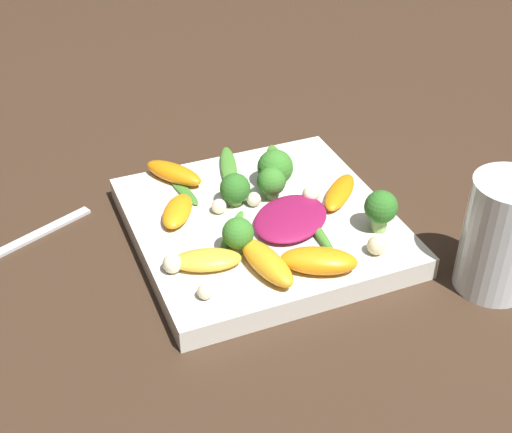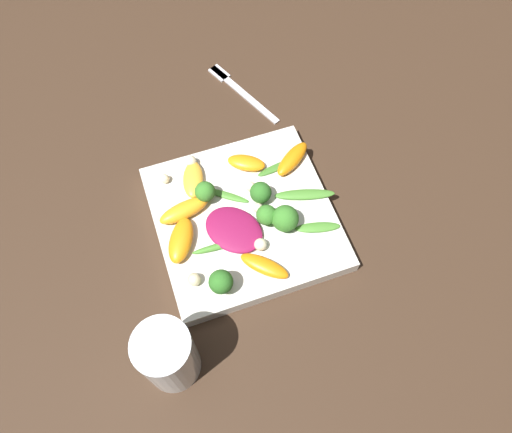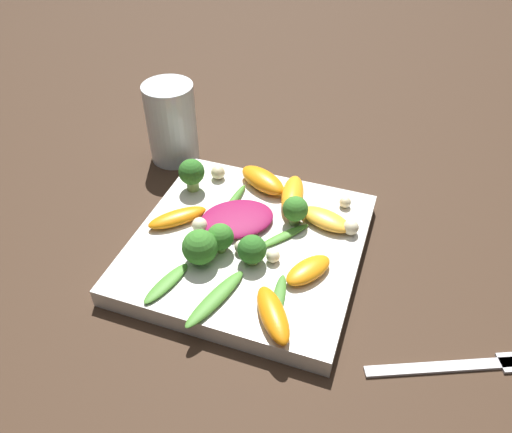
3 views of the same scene
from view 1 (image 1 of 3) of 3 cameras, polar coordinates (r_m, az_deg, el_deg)
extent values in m
plane|color=#382619|center=(0.74, 0.45, -1.48)|extent=(2.40, 2.40, 0.00)
cube|color=silver|center=(0.73, 0.46, -0.74)|extent=(0.26, 0.26, 0.02)
cylinder|color=white|center=(0.68, 19.03, -1.49)|extent=(0.07, 0.07, 0.11)
cube|color=silver|center=(0.76, -18.47, -1.96)|extent=(0.08, 0.16, 0.01)
ellipsoid|color=maroon|center=(0.71, 2.78, -0.14)|extent=(0.11, 0.11, 0.01)
ellipsoid|color=#FCAD33|center=(0.66, -3.96, -3.49)|extent=(0.05, 0.07, 0.02)
ellipsoid|color=orange|center=(0.65, 0.86, -3.69)|extent=(0.08, 0.04, 0.02)
ellipsoid|color=orange|center=(0.72, -6.30, 0.43)|extent=(0.06, 0.05, 0.02)
ellipsoid|color=orange|center=(0.78, -6.60, 3.48)|extent=(0.07, 0.06, 0.02)
ellipsoid|color=orange|center=(0.65, 5.06, -3.54)|extent=(0.06, 0.08, 0.02)
ellipsoid|color=orange|center=(0.75, 6.70, 1.95)|extent=(0.07, 0.07, 0.01)
cylinder|color=#84AD5B|center=(0.77, 1.53, 2.93)|extent=(0.01, 0.01, 0.01)
sphere|color=#387A28|center=(0.76, 1.55, 3.95)|extent=(0.04, 0.04, 0.04)
cylinder|color=#7A9E51|center=(0.74, -1.67, 1.36)|extent=(0.01, 0.01, 0.01)
sphere|color=#2D6B23|center=(0.73, -1.68, 2.26)|extent=(0.03, 0.03, 0.03)
cylinder|color=#84AD5B|center=(0.71, 9.83, -0.43)|extent=(0.02, 0.02, 0.02)
sphere|color=#2D6B23|center=(0.70, 9.97, 0.76)|extent=(0.03, 0.03, 0.03)
cylinder|color=#7A9E51|center=(0.75, 1.23, 1.89)|extent=(0.01, 0.01, 0.01)
sphere|color=#387A28|center=(0.74, 1.24, 2.82)|extent=(0.03, 0.03, 0.03)
cylinder|color=#7A9E51|center=(0.67, -1.43, -2.36)|extent=(0.01, 0.01, 0.01)
sphere|color=#387A28|center=(0.66, -1.45, -1.33)|extent=(0.03, 0.03, 0.03)
ellipsoid|color=#47842D|center=(0.79, -2.45, 3.89)|extent=(0.09, 0.04, 0.01)
ellipsoid|color=#47842D|center=(0.70, -1.92, -1.18)|extent=(0.06, 0.05, 0.01)
ellipsoid|color=#3D7528|center=(0.76, -5.81, 2.08)|extent=(0.07, 0.02, 0.00)
ellipsoid|color=#47842D|center=(0.81, 1.59, 4.60)|extent=(0.07, 0.03, 0.01)
ellipsoid|color=#47842D|center=(0.70, 4.96, -1.21)|extent=(0.08, 0.01, 0.01)
sphere|color=beige|center=(0.74, 4.40, 1.79)|extent=(0.02, 0.02, 0.02)
sphere|color=beige|center=(0.73, -2.99, 0.82)|extent=(0.02, 0.02, 0.02)
sphere|color=beige|center=(0.68, 9.63, -2.29)|extent=(0.02, 0.02, 0.02)
sphere|color=beige|center=(0.62, -4.09, -6.01)|extent=(0.01, 0.01, 0.01)
sphere|color=beige|center=(0.65, -6.71, -3.76)|extent=(0.02, 0.02, 0.02)
sphere|color=beige|center=(0.74, -0.23, 1.38)|extent=(0.02, 0.02, 0.02)
camera|label=2|loc=(0.75, 42.37, 46.83)|focal=35.00mm
camera|label=3|loc=(0.93, -20.52, 32.43)|focal=35.00mm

